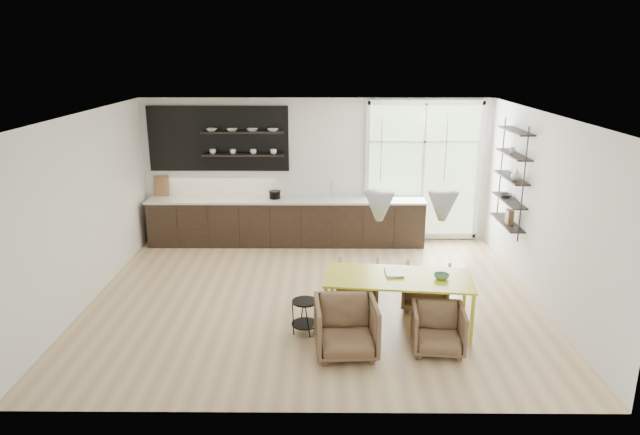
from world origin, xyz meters
The scene contains 11 objects.
room centered at (0.58, 1.10, 1.46)m, with size 7.02×6.01×2.91m.
kitchen_run centered at (-0.69, 2.69, 0.60)m, with size 5.54×0.69×2.75m.
right_shelving centered at (3.36, 1.17, 1.65)m, with size 0.26×1.22×1.90m.
dining_table centered at (1.20, -0.94, 0.70)m, with size 2.14×1.15×0.75m.
armchair_back_left centered at (0.70, -0.03, 0.30)m, with size 0.65×0.67×0.61m, color brown.
armchair_back_right centered at (1.72, -0.32, 0.33)m, with size 0.70×0.72×0.65m, color brown.
armchair_front_left centered at (0.44, -1.72, 0.37)m, with size 0.78×0.81×0.73m, color brown.
armchair_front_right centered at (1.65, -1.65, 0.31)m, with size 0.66×0.68×0.62m, color brown.
wire_stool centered at (-0.10, -1.16, 0.31)m, with size 0.38×0.38×0.48m.
table_book centered at (1.03, -0.82, 0.76)m, with size 0.26×0.34×0.03m, color white.
table_bowl centered at (1.79, -1.00, 0.78)m, with size 0.21×0.21×0.07m, color #518057.
Camera 1 is at (0.16, -8.35, 3.79)m, focal length 32.00 mm.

